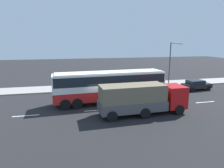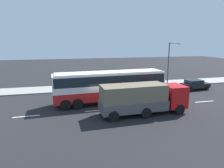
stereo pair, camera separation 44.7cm
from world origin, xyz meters
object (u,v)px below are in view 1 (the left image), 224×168
object	(u,v)px
car_black_sedan	(196,85)
street_lamp	(171,61)
cargo_truck	(142,98)
coach_bus	(110,84)
pedestrian_near_curb	(106,82)

from	to	relation	value
car_black_sedan	street_lamp	world-z (taller)	street_lamp
car_black_sedan	street_lamp	size ratio (longest dim) A/B	0.63
street_lamp	cargo_truck	bearing A→B (deg)	-129.93
coach_bus	street_lamp	size ratio (longest dim) A/B	1.92
pedestrian_near_curb	street_lamp	xyz separation A→B (m)	(9.87, -0.27, 2.87)
cargo_truck	coach_bus	bearing A→B (deg)	114.99
car_black_sedan	street_lamp	bearing A→B (deg)	127.16
cargo_truck	street_lamp	bearing A→B (deg)	48.12
cargo_truck	street_lamp	size ratio (longest dim) A/B	1.29
coach_bus	car_black_sedan	bearing A→B (deg)	10.36
car_black_sedan	pedestrian_near_curb	world-z (taller)	pedestrian_near_curb
coach_bus	pedestrian_near_curb	distance (m)	6.47
coach_bus	cargo_truck	world-z (taller)	coach_bus
pedestrian_near_curb	street_lamp	bearing A→B (deg)	-123.13
cargo_truck	street_lamp	world-z (taller)	street_lamp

